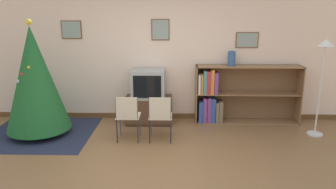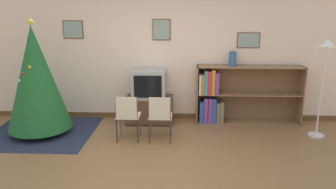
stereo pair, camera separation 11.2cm
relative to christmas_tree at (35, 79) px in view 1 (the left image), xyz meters
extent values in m
plane|color=brown|center=(2.15, -1.35, -1.03)|extent=(24.00, 24.00, 0.00)
cube|color=beige|center=(2.15, 0.98, 0.32)|extent=(8.86, 0.08, 2.70)
cube|color=brown|center=(2.15, 0.93, -0.98)|extent=(8.86, 0.03, 0.10)
cube|color=brown|center=(0.42, 0.93, 0.79)|extent=(0.40, 0.02, 0.35)
cube|color=gray|center=(0.42, 0.92, 0.79)|extent=(0.36, 0.01, 0.32)
cube|color=brown|center=(2.18, 0.93, 0.79)|extent=(0.35, 0.02, 0.41)
cube|color=gray|center=(2.18, 0.92, 0.79)|extent=(0.32, 0.01, 0.37)
cube|color=brown|center=(3.88, 0.93, 0.60)|extent=(0.44, 0.02, 0.30)
cube|color=gray|center=(3.88, 0.92, 0.60)|extent=(0.40, 0.01, 0.27)
cube|color=#23283D|center=(0.00, 0.00, -1.03)|extent=(1.90, 1.77, 0.01)
cylinder|color=maroon|center=(0.00, 0.00, -0.97)|extent=(0.36, 0.36, 0.10)
cone|color=#1E5B28|center=(0.00, 0.00, 0.00)|extent=(1.13, 1.13, 1.86)
sphere|color=yellow|center=(0.00, 0.00, 0.98)|extent=(0.10, 0.10, 0.10)
sphere|color=red|center=(-0.18, 0.22, -0.02)|extent=(0.05, 0.05, 0.05)
sphere|color=silver|center=(-0.10, 0.05, 0.55)|extent=(0.05, 0.05, 0.05)
sphere|color=gold|center=(0.01, -0.21, 0.24)|extent=(0.05, 0.05, 0.05)
sphere|color=silver|center=(0.18, 0.11, 0.22)|extent=(0.05, 0.05, 0.05)
sphere|color=red|center=(-0.12, -0.21, 0.13)|extent=(0.05, 0.05, 0.05)
sphere|color=silver|center=(-0.20, -0.19, 0.00)|extent=(0.06, 0.06, 0.06)
sphere|color=gold|center=(0.18, 0.19, 0.05)|extent=(0.06, 0.06, 0.06)
cube|color=#412A1A|center=(1.95, 0.65, -1.01)|extent=(0.89, 0.51, 0.05)
cube|color=brown|center=(1.95, 0.65, -0.74)|extent=(0.92, 0.53, 0.48)
cube|color=#9E9E99|center=(1.95, 0.65, -0.23)|extent=(0.64, 0.51, 0.55)
cube|color=black|center=(1.95, 0.39, -0.23)|extent=(0.53, 0.01, 0.43)
cube|color=beige|center=(1.67, -0.21, -0.60)|extent=(0.40, 0.40, 0.02)
cube|color=beige|center=(1.67, -0.40, -0.40)|extent=(0.35, 0.01, 0.38)
cylinder|color=#4C4C51|center=(1.49, -0.03, -0.82)|extent=(0.02, 0.02, 0.42)
cylinder|color=#4C4C51|center=(1.85, -0.03, -0.82)|extent=(0.02, 0.02, 0.42)
cylinder|color=#4C4C51|center=(1.49, -0.39, -0.82)|extent=(0.02, 0.02, 0.42)
cylinder|color=#4C4C51|center=(1.85, -0.39, -0.82)|extent=(0.02, 0.02, 0.42)
cylinder|color=#4C4C51|center=(1.49, -0.39, -0.62)|extent=(0.02, 0.02, 0.82)
cylinder|color=#4C4C51|center=(1.85, -0.39, -0.62)|extent=(0.02, 0.02, 0.82)
cube|color=beige|center=(2.23, -0.21, -0.60)|extent=(0.40, 0.40, 0.02)
cube|color=beige|center=(2.23, -0.40, -0.40)|extent=(0.35, 0.01, 0.38)
cylinder|color=#4C4C51|center=(2.05, -0.03, -0.82)|extent=(0.02, 0.02, 0.42)
cylinder|color=#4C4C51|center=(2.41, -0.03, -0.82)|extent=(0.02, 0.02, 0.42)
cylinder|color=#4C4C51|center=(2.05, -0.39, -0.82)|extent=(0.02, 0.02, 0.42)
cylinder|color=#4C4C51|center=(2.41, -0.39, -0.82)|extent=(0.02, 0.02, 0.42)
cylinder|color=#4C4C51|center=(2.05, -0.39, -0.62)|extent=(0.02, 0.02, 0.82)
cylinder|color=#4C4C51|center=(2.41, -0.39, -0.62)|extent=(0.02, 0.02, 0.82)
cube|color=olive|center=(2.89, 0.74, -0.46)|extent=(0.02, 0.36, 1.15)
cube|color=olive|center=(4.93, 0.74, -0.46)|extent=(0.02, 0.36, 1.15)
cube|color=olive|center=(3.91, 0.74, 0.11)|extent=(2.06, 0.36, 0.02)
cube|color=olive|center=(3.91, 0.74, -1.02)|extent=(2.06, 0.36, 0.02)
cube|color=olive|center=(3.91, 0.74, -0.43)|extent=(2.02, 0.36, 0.02)
cube|color=brown|center=(3.91, 0.91, -0.46)|extent=(2.06, 0.01, 1.15)
cube|color=#2D4C93|center=(2.99, 0.67, -0.80)|extent=(0.08, 0.20, 0.43)
cube|color=#7A3D7F|center=(3.07, 0.69, -0.77)|extent=(0.08, 0.25, 0.50)
cube|color=#7A3D7F|center=(3.15, 0.69, -0.76)|extent=(0.07, 0.25, 0.50)
cube|color=#2D4C93|center=(3.24, 0.70, -0.77)|extent=(0.08, 0.27, 0.49)
cube|color=#756047|center=(3.31, 0.70, -0.81)|extent=(0.06, 0.27, 0.41)
cube|color=#756047|center=(3.39, 0.70, -0.80)|extent=(0.07, 0.26, 0.43)
cube|color=silver|center=(2.95, 0.70, -0.23)|extent=(0.04, 0.26, 0.38)
cube|color=orange|center=(3.00, 0.68, -0.23)|extent=(0.04, 0.23, 0.39)
cube|color=teal|center=(3.05, 0.68, -0.20)|extent=(0.06, 0.23, 0.46)
cube|color=#B73333|center=(3.13, 0.71, -0.20)|extent=(0.07, 0.29, 0.45)
cube|color=orange|center=(3.20, 0.71, -0.18)|extent=(0.06, 0.29, 0.48)
cube|color=#7A3D7F|center=(3.27, 0.70, -0.21)|extent=(0.07, 0.28, 0.42)
cylinder|color=#335684|center=(3.57, 0.76, 0.25)|extent=(0.15, 0.15, 0.27)
torus|color=#335684|center=(3.57, 0.76, 0.39)|extent=(0.13, 0.13, 0.03)
cylinder|color=silver|center=(5.04, 0.08, -1.02)|extent=(0.28, 0.28, 0.03)
cylinder|color=silver|center=(5.04, 0.08, -0.21)|extent=(0.03, 0.03, 1.59)
cone|color=white|center=(5.04, 0.08, 0.64)|extent=(0.28, 0.28, 0.12)
camera|label=1|loc=(2.49, -5.58, 1.25)|focal=35.00mm
camera|label=2|loc=(2.61, -5.57, 1.25)|focal=35.00mm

